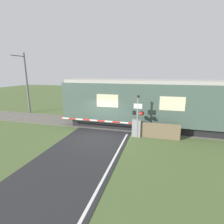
{
  "coord_description": "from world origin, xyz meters",
  "views": [
    {
      "loc": [
        4.08,
        -11.07,
        4.59
      ],
      "look_at": [
        0.66,
        1.47,
        1.53
      ],
      "focal_mm": 28.0,
      "sensor_mm": 36.0,
      "label": 1
    }
  ],
  "objects": [
    {
      "name": "crossing_barrier",
      "position": [
        2.1,
        0.87,
        0.68
      ],
      "size": [
        6.33,
        0.44,
        1.24
      ],
      "color": "gray",
      "rests_on": "ground_plane"
    },
    {
      "name": "catenary_pole",
      "position": [
        -9.99,
        5.05,
        3.39
      ],
      "size": [
        0.2,
        1.9,
        6.48
      ],
      "color": "slate",
      "rests_on": "ground_plane"
    },
    {
      "name": "ground_plane",
      "position": [
        0.0,
        0.0,
        0.0
      ],
      "size": [
        80.0,
        80.0,
        0.0
      ],
      "primitive_type": "plane",
      "color": "#4C6033"
    },
    {
      "name": "track_bed",
      "position": [
        0.0,
        3.14,
        0.02
      ],
      "size": [
        36.0,
        3.2,
        0.13
      ],
      "color": "#666056",
      "rests_on": "ground_plane"
    },
    {
      "name": "train",
      "position": [
        4.98,
        3.14,
        2.0
      ],
      "size": [
        17.18,
        3.16,
        3.91
      ],
      "color": "black",
      "rests_on": "ground_plane"
    },
    {
      "name": "roadside_fence",
      "position": [
        4.1,
        0.81,
        0.55
      ],
      "size": [
        3.01,
        0.06,
        1.1
      ],
      "color": "#726047",
      "rests_on": "ground_plane"
    },
    {
      "name": "signal_post",
      "position": [
        2.72,
        0.68,
        1.72
      ],
      "size": [
        0.83,
        0.26,
        3.01
      ],
      "color": "gray",
      "rests_on": "ground_plane"
    }
  ]
}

